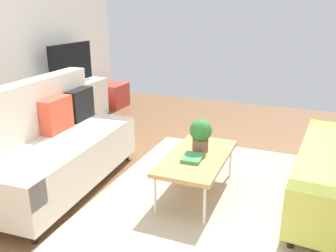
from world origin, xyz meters
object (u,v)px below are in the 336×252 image
at_px(bottle_2, 66,82).
at_px(couch_beige, 53,146).
at_px(potted_plant, 201,134).
at_px(tv, 71,65).
at_px(coffee_table, 197,158).
at_px(storage_trunk, 114,96).
at_px(bottle_0, 57,84).
at_px(tv_console, 74,104).
at_px(table_book_0, 192,158).
at_px(vase_0, 44,86).
at_px(bottle_1, 61,82).

bearing_deg(bottle_2, couch_beige, -146.66).
bearing_deg(potted_plant, tv, 61.54).
distance_m(coffee_table, bottle_2, 2.86).
height_order(tv, bottle_2, tv).
distance_m(storage_trunk, bottle_0, 1.59).
relative_size(couch_beige, storage_trunk, 3.75).
relative_size(coffee_table, tv_console, 0.79).
bearing_deg(storage_trunk, tv, 175.84).
bearing_deg(storage_trunk, potted_plant, -135.18).
bearing_deg(storage_trunk, tv_console, 174.81).
bearing_deg(bottle_2, tv, 5.74).
bearing_deg(bottle_2, storage_trunk, -2.64).
bearing_deg(coffee_table, potted_plant, 3.07).
xyz_separation_m(table_book_0, bottle_2, (1.40, 2.51, 0.28)).
xyz_separation_m(tv, vase_0, (-0.58, 0.07, -0.24)).
bearing_deg(bottle_2, coffee_table, -117.10).
bearing_deg(potted_plant, storage_trunk, 44.82).
bearing_deg(table_book_0, tv_console, 57.94).
xyz_separation_m(coffee_table, bottle_0, (1.08, 2.53, 0.34)).
bearing_deg(bottle_2, tv_console, 11.37).
xyz_separation_m(coffee_table, vase_0, (0.91, 2.62, 0.32)).
height_order(tv, bottle_0, tv).
distance_m(coffee_table, tv, 3.01).
bearing_deg(storage_trunk, bottle_2, 177.36).
height_order(vase_0, bottle_0, bottle_0).
xyz_separation_m(storage_trunk, potted_plant, (-2.48, -2.46, 0.39)).
relative_size(storage_trunk, bottle_2, 3.43).
relative_size(couch_beige, bottle_2, 12.85).
bearing_deg(table_book_0, coffee_table, -7.44).
distance_m(storage_trunk, potted_plant, 3.51).
relative_size(bottle_0, bottle_1, 0.93).
bearing_deg(tv_console, bottle_2, -168.63).
xyz_separation_m(couch_beige, tv, (1.88, 1.13, 0.51)).
xyz_separation_m(tv, potted_plant, (-1.38, -2.54, -0.35)).
xyz_separation_m(couch_beige, bottle_2, (1.68, 1.11, 0.27)).
height_order(bottle_1, bottle_2, bottle_1).
relative_size(couch_beige, vase_0, 12.95).
distance_m(storage_trunk, table_book_0, 3.66).
bearing_deg(table_book_0, bottle_2, 60.88).
bearing_deg(couch_beige, bottle_0, -146.56).
relative_size(coffee_table, table_book_0, 4.58).
height_order(tv, table_book_0, tv).
height_order(couch_beige, tv_console, couch_beige).
distance_m(table_book_0, bottle_2, 2.89).
distance_m(coffee_table, potted_plant, 0.24).
bearing_deg(potted_plant, bottle_0, 68.96).
distance_m(coffee_table, table_book_0, 0.12).
bearing_deg(tv_console, coffee_table, -120.17).
relative_size(coffee_table, bottle_2, 7.26).
distance_m(tv, bottle_1, 0.37).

